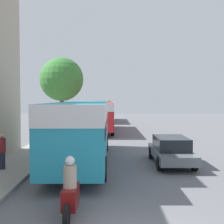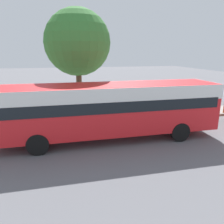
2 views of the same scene
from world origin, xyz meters
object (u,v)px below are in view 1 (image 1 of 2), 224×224
(bus_following, at_px, (101,112))
(car_crossing, at_px, (171,150))
(pedestrian_walking_away, at_px, (52,127))
(bus_third_in_line, at_px, (101,108))
(bus_lead, at_px, (83,124))
(motorcycle_behind_lead, at_px, (70,194))
(pedestrian_near_curb, at_px, (2,151))

(bus_following, bearing_deg, car_crossing, -75.47)
(pedestrian_walking_away, bearing_deg, bus_third_in_line, 81.32)
(bus_lead, xyz_separation_m, pedestrian_walking_away, (-3.03, 7.90, -0.93))
(motorcycle_behind_lead, height_order, pedestrian_near_curb, motorcycle_behind_lead)
(bus_lead, height_order, pedestrian_near_curb, bus_lead)
(car_crossing, xyz_separation_m, pedestrian_near_curb, (-7.80, -1.67, 0.24))
(bus_third_in_line, xyz_separation_m, car_crossing, (4.29, -29.01, -1.14))
(bus_lead, height_order, pedestrian_walking_away, bus_lead)
(car_crossing, relative_size, pedestrian_walking_away, 2.51)
(motorcycle_behind_lead, relative_size, pedestrian_walking_away, 1.25)
(bus_following, xyz_separation_m, pedestrian_walking_away, (-3.48, -7.02, -0.83))
(bus_lead, relative_size, bus_following, 1.01)
(bus_lead, height_order, bus_third_in_line, bus_lead)
(motorcycle_behind_lead, bearing_deg, pedestrian_walking_away, 102.35)
(motorcycle_behind_lead, xyz_separation_m, pedestrian_walking_away, (-3.35, 15.29, 0.39))
(motorcycle_behind_lead, height_order, car_crossing, motorcycle_behind_lead)
(bus_third_in_line, bearing_deg, pedestrian_walking_away, -98.68)
(car_crossing, relative_size, pedestrian_near_curb, 2.86)
(pedestrian_near_curb, bearing_deg, car_crossing, 12.06)
(bus_third_in_line, bearing_deg, pedestrian_near_curb, -96.54)
(bus_third_in_line, relative_size, motorcycle_behind_lead, 4.83)
(motorcycle_behind_lead, height_order, pedestrian_walking_away, pedestrian_walking_away)
(motorcycle_behind_lead, relative_size, car_crossing, 0.50)
(bus_following, height_order, bus_third_in_line, bus_following)
(motorcycle_behind_lead, bearing_deg, bus_third_in_line, 90.30)
(pedestrian_near_curb, bearing_deg, bus_lead, 31.43)
(bus_third_in_line, distance_m, car_crossing, 29.35)
(bus_following, height_order, pedestrian_near_curb, bus_following)
(bus_lead, bearing_deg, bus_third_in_line, 89.74)
(pedestrian_near_curb, bearing_deg, bus_third_in_line, 83.46)
(bus_following, relative_size, pedestrian_walking_away, 6.37)
(bus_following, xyz_separation_m, car_crossing, (3.97, -15.32, -1.18))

